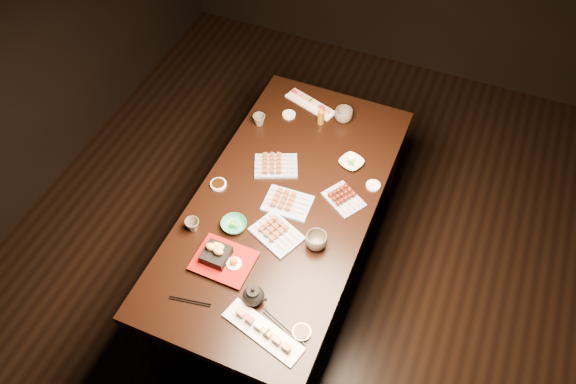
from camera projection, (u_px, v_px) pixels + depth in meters
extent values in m
plane|color=black|center=(301.00, 313.00, 3.33)|extent=(5.00, 5.00, 0.00)
cube|color=black|center=(285.00, 241.00, 3.20)|extent=(1.01, 1.85, 0.75)
imported|color=#2B855E|center=(234.00, 225.00, 2.79)|extent=(0.14, 0.14, 0.04)
imported|color=#F1E1C5|center=(351.00, 163.00, 3.05)|extent=(0.16, 0.16, 0.03)
imported|color=#524A3F|center=(193.00, 225.00, 2.77)|extent=(0.07, 0.07, 0.07)
imported|color=#524A3F|center=(316.00, 241.00, 2.70)|extent=(0.13, 0.13, 0.08)
imported|color=#524A3F|center=(259.00, 120.00, 3.23)|extent=(0.09, 0.09, 0.07)
imported|color=#524A3F|center=(344.00, 115.00, 3.24)|extent=(0.12, 0.12, 0.08)
cylinder|color=brown|center=(321.00, 115.00, 3.22)|extent=(0.05, 0.05, 0.12)
cylinder|color=white|center=(218.00, 184.00, 2.97)|extent=(0.10, 0.10, 0.02)
cylinder|color=white|center=(373.00, 186.00, 2.96)|extent=(0.10, 0.10, 0.01)
cylinder|color=white|center=(302.00, 332.00, 2.45)|extent=(0.09, 0.09, 0.02)
cylinder|color=white|center=(289.00, 115.00, 3.30)|extent=(0.10, 0.10, 0.01)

